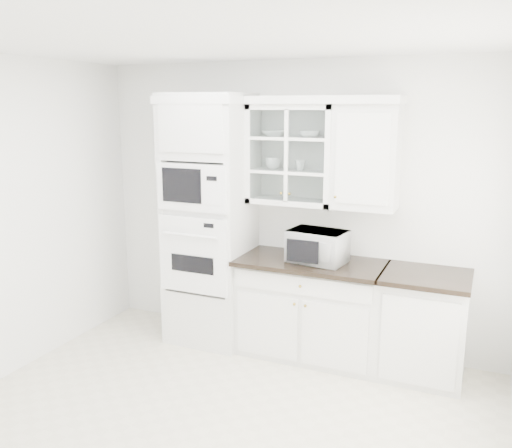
% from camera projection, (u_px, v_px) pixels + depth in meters
% --- Properties ---
extents(ground, '(4.00, 3.50, 0.01)m').
position_uv_depth(ground, '(211.00, 429.00, 3.91)').
color(ground, beige).
rests_on(ground, ground).
extents(room_shell, '(4.00, 3.50, 2.70)m').
position_uv_depth(room_shell, '(234.00, 177.00, 3.91)').
color(room_shell, white).
rests_on(room_shell, ground).
extents(oven_column, '(0.76, 0.68, 2.40)m').
position_uv_depth(oven_column, '(209.00, 221.00, 5.21)').
color(oven_column, silver).
rests_on(oven_column, ground).
extents(base_cabinet_run, '(1.32, 0.67, 0.92)m').
position_uv_depth(base_cabinet_run, '(311.00, 308.00, 5.00)').
color(base_cabinet_run, silver).
rests_on(base_cabinet_run, ground).
extents(extra_base_cabinet, '(0.72, 0.67, 0.92)m').
position_uv_depth(extra_base_cabinet, '(423.00, 325.00, 4.60)').
color(extra_base_cabinet, silver).
rests_on(extra_base_cabinet, ground).
extents(upper_cabinet_glass, '(0.80, 0.33, 0.90)m').
position_uv_depth(upper_cabinet_glass, '(293.00, 155.00, 4.92)').
color(upper_cabinet_glass, silver).
rests_on(upper_cabinet_glass, room_shell).
extents(upper_cabinet_solid, '(0.55, 0.33, 0.90)m').
position_uv_depth(upper_cabinet_solid, '(367.00, 157.00, 4.65)').
color(upper_cabinet_solid, silver).
rests_on(upper_cabinet_solid, room_shell).
extents(crown_molding, '(2.14, 0.38, 0.07)m').
position_uv_depth(crown_molding, '(281.00, 100.00, 4.83)').
color(crown_molding, white).
rests_on(crown_molding, room_shell).
extents(countertop_microwave, '(0.54, 0.47, 0.29)m').
position_uv_depth(countertop_microwave, '(318.00, 246.00, 4.83)').
color(countertop_microwave, white).
rests_on(countertop_microwave, base_cabinet_run).
extents(bowl_a, '(0.23, 0.23, 0.05)m').
position_uv_depth(bowl_a, '(275.00, 133.00, 4.95)').
color(bowl_a, white).
rests_on(bowl_a, upper_cabinet_glass).
extents(bowl_b, '(0.20, 0.20, 0.06)m').
position_uv_depth(bowl_b, '(309.00, 134.00, 4.82)').
color(bowl_b, white).
rests_on(bowl_b, upper_cabinet_glass).
extents(cup_a, '(0.17, 0.17, 0.11)m').
position_uv_depth(cup_a, '(273.00, 163.00, 5.01)').
color(cup_a, white).
rests_on(cup_a, upper_cabinet_glass).
extents(cup_b, '(0.13, 0.13, 0.10)m').
position_uv_depth(cup_b, '(300.00, 165.00, 4.90)').
color(cup_b, white).
rests_on(cup_b, upper_cabinet_glass).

